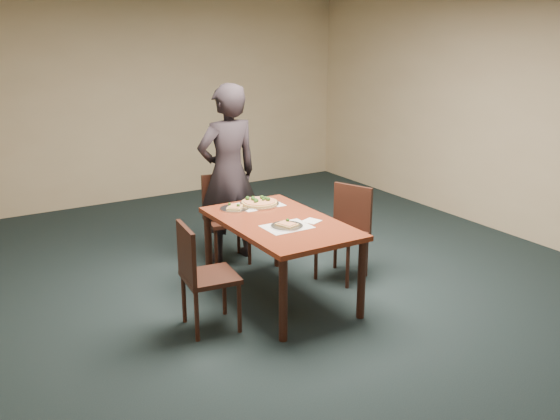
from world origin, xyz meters
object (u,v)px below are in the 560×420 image
dining_table (280,231)px  slice_plate_near (287,225)px  chair_left (201,271)px  pizza_pan (259,202)px  slice_plate_far (235,208)px  chair_right (346,226)px  chair_far (225,213)px  diner (228,174)px

dining_table → slice_plate_near: bearing=-101.6°
chair_left → pizza_pan: bearing=-46.5°
slice_plate_near → slice_plate_far: 0.72m
pizza_pan → slice_plate_far: bearing=-179.5°
chair_right → dining_table: bearing=-103.5°
slice_plate_far → dining_table: bearing=-71.6°
dining_table → chair_right: 0.86m
dining_table → chair_right: (0.84, 0.13, -0.14)m
dining_table → chair_far: bearing=88.8°
chair_far → diner: (0.05, -0.01, 0.41)m
chair_left → slice_plate_near: 0.86m
chair_left → chair_right: size_ratio=1.00×
slice_plate_far → pizza_pan: bearing=0.5°
dining_table → slice_plate_far: size_ratio=5.36×
chair_left → slice_plate_near: bearing=-83.2°
chair_far → slice_plate_far: 0.70m
dining_table → pizza_pan: bearing=80.5°
pizza_pan → slice_plate_near: bearing=-100.0°
dining_table → slice_plate_near: slice_plate_near is taller
pizza_pan → slice_plate_near: pizza_pan is taller
diner → slice_plate_near: 1.34m
pizza_pan → slice_plate_far: size_ratio=1.36×
diner → pizza_pan: (0.02, -0.62, -0.16)m
chair_far → chair_left: bearing=-114.1°
chair_left → slice_plate_far: bearing=-37.2°
pizza_pan → chair_far: bearing=96.0°
diner → chair_right: bearing=124.2°
chair_far → diner: 0.42m
chair_right → pizza_pan: (-0.75, 0.41, 0.26)m
chair_right → pizza_pan: size_ratio=2.39×
slice_plate_far → slice_plate_near: bearing=-78.7°
chair_far → chair_left: 1.60m
diner → slice_plate_far: 0.69m
slice_plate_near → slice_plate_far: bearing=101.3°
dining_table → chair_left: chair_left is taller
dining_table → pizza_pan: (0.09, 0.53, 0.12)m
chair_left → chair_right: 1.72m
dining_table → slice_plate_near: (-0.04, -0.17, 0.11)m
chair_right → pizza_pan: 0.89m
chair_left → chair_far: bearing=-26.7°
diner → slice_plate_near: size_ratio=6.64×
pizza_pan → diner: bearing=91.9°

